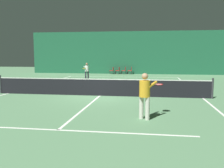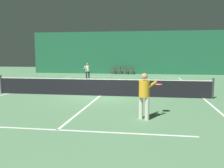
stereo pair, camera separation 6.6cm
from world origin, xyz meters
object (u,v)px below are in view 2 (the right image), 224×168
at_px(courtside_chair_1, 119,70).
at_px(player_far, 87,70).
at_px(courtside_chair_0, 113,70).
at_px(courtside_chair_3, 131,70).
at_px(player_near, 145,92).
at_px(courtside_chair_2, 125,70).
at_px(tennis_net, 100,87).

bearing_deg(courtside_chair_1, player_far, -17.34).
height_order(courtside_chair_0, courtside_chair_3, same).
xyz_separation_m(player_near, courtside_chair_1, (-3.47, 20.13, -0.47)).
bearing_deg(courtside_chair_0, player_far, -11.60).
height_order(courtside_chair_0, courtside_chair_2, same).
relative_size(tennis_net, player_far, 7.91).
bearing_deg(tennis_net, courtside_chair_1, 93.34).
bearing_deg(courtside_chair_1, tennis_net, 3.34).
bearing_deg(tennis_net, courtside_chair_2, 90.70).
xyz_separation_m(courtside_chair_2, courtside_chair_3, (0.71, 0.00, 0.00)).
bearing_deg(courtside_chair_3, courtside_chair_2, -90.00).
distance_m(tennis_net, player_far, 9.28).
bearing_deg(courtside_chair_3, player_far, -27.74).
height_order(tennis_net, courtside_chair_3, tennis_net).
bearing_deg(courtside_chair_3, courtside_chair_1, -90.00).
distance_m(player_near, player_far, 14.57).
xyz_separation_m(courtside_chair_0, courtside_chair_2, (1.42, 0.00, 0.00)).
xyz_separation_m(tennis_net, courtside_chair_1, (-0.90, 15.44, -0.03)).
relative_size(tennis_net, courtside_chair_2, 14.29).
height_order(tennis_net, player_far, player_far).
xyz_separation_m(courtside_chair_0, courtside_chair_1, (0.71, 0.00, 0.00)).
bearing_deg(player_near, courtside_chair_2, 38.86).
relative_size(player_near, courtside_chair_2, 1.94).
distance_m(player_far, courtside_chair_2, 7.23).
distance_m(tennis_net, player_near, 5.36).
distance_m(player_near, courtside_chair_0, 20.57).
xyz_separation_m(player_far, courtside_chair_2, (2.79, 6.66, -0.40)).
bearing_deg(courtside_chair_2, tennis_net, 0.70).
distance_m(courtside_chair_0, courtside_chair_2, 1.42).
height_order(courtside_chair_2, courtside_chair_3, same).
xyz_separation_m(tennis_net, courtside_chair_3, (0.52, 15.44, -0.03)).
bearing_deg(courtside_chair_1, player_near, 9.78).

